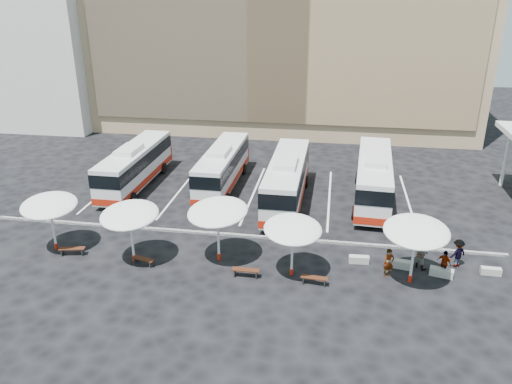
# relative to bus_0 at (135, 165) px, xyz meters

# --- Properties ---
(ground) EXTENTS (120.00, 120.00, 0.00)m
(ground) POSITION_rel_bus_0_xyz_m (9.84, -8.20, -1.82)
(ground) COLOR black
(ground) RESTS_ON ground
(sandstone_building) EXTENTS (42.00, 18.25, 29.60)m
(sandstone_building) POSITION_rel_bus_0_xyz_m (9.84, 23.67, 10.81)
(sandstone_building) COLOR tan
(sandstone_building) RESTS_ON ground
(apartment_block) EXTENTS (14.00, 14.00, 18.00)m
(apartment_block) POSITION_rel_bus_0_xyz_m (-18.16, 19.80, 7.18)
(apartment_block) COLOR silver
(apartment_block) RESTS_ON ground
(curb_divider) EXTENTS (34.00, 0.25, 0.15)m
(curb_divider) POSITION_rel_bus_0_xyz_m (9.84, -7.70, -1.75)
(curb_divider) COLOR black
(curb_divider) RESTS_ON ground
(bay_lines) EXTENTS (24.15, 12.00, 0.01)m
(bay_lines) POSITION_rel_bus_0_xyz_m (9.84, -0.20, -1.82)
(bay_lines) COLOR white
(bay_lines) RESTS_ON ground
(bus_0) EXTENTS (2.71, 11.25, 3.56)m
(bus_0) POSITION_rel_bus_0_xyz_m (0.00, 0.00, 0.00)
(bus_0) COLOR silver
(bus_0) RESTS_ON ground
(bus_1) EXTENTS (2.65, 10.97, 3.48)m
(bus_1) POSITION_rel_bus_0_xyz_m (7.08, 0.95, -0.05)
(bus_1) COLOR silver
(bus_1) RESTS_ON ground
(bus_2) EXTENTS (2.83, 11.81, 3.74)m
(bus_2) POSITION_rel_bus_0_xyz_m (12.60, -1.57, 0.09)
(bus_2) COLOR silver
(bus_2) RESTS_ON ground
(bus_3) EXTENTS (3.24, 11.88, 3.73)m
(bus_3) POSITION_rel_bus_0_xyz_m (19.08, 0.05, 0.09)
(bus_3) COLOR silver
(bus_3) RESTS_ON ground
(sunshade_0) EXTENTS (4.32, 4.35, 3.50)m
(sunshade_0) POSITION_rel_bus_0_xyz_m (-0.91, -11.19, 1.16)
(sunshade_0) COLOR silver
(sunshade_0) RESTS_ON ground
(sunshade_1) EXTENTS (3.59, 3.63, 3.56)m
(sunshade_1) POSITION_rel_bus_0_xyz_m (4.49, -11.83, 1.21)
(sunshade_1) COLOR silver
(sunshade_1) RESTS_ON ground
(sunshade_2) EXTENTS (4.66, 4.68, 3.72)m
(sunshade_2) POSITION_rel_bus_0_xyz_m (9.49, -10.89, 1.34)
(sunshade_2) COLOR silver
(sunshade_2) RESTS_ON ground
(sunshade_3) EXTENTS (4.01, 4.04, 3.40)m
(sunshade_3) POSITION_rel_bus_0_xyz_m (13.96, -11.88, 1.07)
(sunshade_3) COLOR silver
(sunshade_3) RESTS_ON ground
(sunshade_4) EXTENTS (3.82, 3.86, 3.69)m
(sunshade_4) POSITION_rel_bus_0_xyz_m (20.56, -11.59, 1.31)
(sunshade_4) COLOR silver
(sunshade_4) RESTS_ON ground
(wood_bench_0) EXTENTS (1.59, 0.71, 0.47)m
(wood_bench_0) POSITION_rel_bus_0_xyz_m (0.48, -11.74, -1.46)
(wood_bench_0) COLOR black
(wood_bench_0) RESTS_ON ground
(wood_bench_1) EXTENTS (1.42, 0.72, 0.42)m
(wood_bench_1) POSITION_rel_bus_0_xyz_m (5.24, -12.18, -1.50)
(wood_bench_1) COLOR black
(wood_bench_1) RESTS_ON ground
(wood_bench_2) EXTENTS (1.57, 0.42, 0.48)m
(wood_bench_2) POSITION_rel_bus_0_xyz_m (11.42, -12.52, -1.45)
(wood_bench_2) COLOR black
(wood_bench_2) RESTS_ON ground
(wood_bench_3) EXTENTS (1.52, 0.53, 0.46)m
(wood_bench_3) POSITION_rel_bus_0_xyz_m (15.30, -12.69, -1.47)
(wood_bench_3) COLOR black
(wood_bench_3) RESTS_ON ground
(conc_bench_0) EXTENTS (1.20, 0.46, 0.44)m
(conc_bench_0) POSITION_rel_bus_0_xyz_m (17.81, -9.92, -1.60)
(conc_bench_0) COLOR gray
(conc_bench_0) RESTS_ON ground
(conc_bench_1) EXTENTS (1.34, 0.66, 0.48)m
(conc_bench_1) POSITION_rel_bus_0_xyz_m (20.20, -10.12, -1.58)
(conc_bench_1) COLOR gray
(conc_bench_1) RESTS_ON ground
(conc_bench_2) EXTENTS (1.36, 0.75, 0.48)m
(conc_bench_2) POSITION_rel_bus_0_xyz_m (22.39, -10.71, -1.58)
(conc_bench_2) COLOR gray
(conc_bench_2) RESTS_ON ground
(conc_bench_3) EXTENTS (1.12, 0.39, 0.42)m
(conc_bench_3) POSITION_rel_bus_0_xyz_m (25.21, -10.06, -1.61)
(conc_bench_3) COLOR gray
(conc_bench_3) RESTS_ON ground
(passenger_0) EXTENTS (0.73, 0.60, 1.71)m
(passenger_0) POSITION_rel_bus_0_xyz_m (19.37, -11.14, -0.97)
(passenger_0) COLOR black
(passenger_0) RESTS_ON ground
(passenger_1) EXTENTS (1.18, 1.18, 1.93)m
(passenger_1) POSITION_rel_bus_0_xyz_m (21.33, -9.90, -0.86)
(passenger_1) COLOR black
(passenger_1) RESTS_ON ground
(passenger_2) EXTENTS (0.91, 0.90, 1.54)m
(passenger_2) POSITION_rel_bus_0_xyz_m (22.48, -10.54, -1.05)
(passenger_2) COLOR black
(passenger_2) RESTS_ON ground
(passenger_3) EXTENTS (1.29, 1.14, 1.73)m
(passenger_3) POSITION_rel_bus_0_xyz_m (23.42, -9.40, -0.95)
(passenger_3) COLOR black
(passenger_3) RESTS_ON ground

